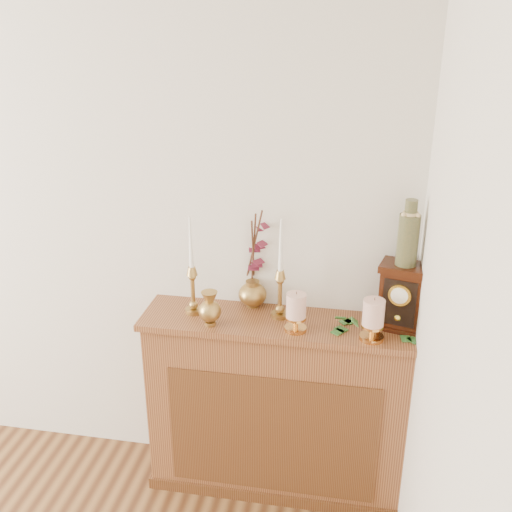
% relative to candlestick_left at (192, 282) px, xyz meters
% --- Properties ---
extents(console_shelf, '(1.24, 0.34, 0.93)m').
position_rel_candlestick_left_xyz_m(console_shelf, '(0.39, -0.00, -0.65)').
color(console_shelf, brown).
rests_on(console_shelf, ground).
extents(candlestick_left, '(0.08, 0.08, 0.47)m').
position_rel_candlestick_left_xyz_m(candlestick_left, '(0.00, 0.00, 0.00)').
color(candlestick_left, '#A88643').
rests_on(candlestick_left, console_shelf).
extents(candlestick_center, '(0.08, 0.08, 0.47)m').
position_rel_candlestick_left_xyz_m(candlestick_center, '(0.40, 0.03, 0.00)').
color(candlestick_center, '#A88643').
rests_on(candlestick_center, console_shelf).
extents(bud_vase, '(0.10, 0.10, 0.16)m').
position_rel_candlestick_left_xyz_m(bud_vase, '(0.10, -0.10, -0.07)').
color(bud_vase, '#A88643').
rests_on(bud_vase, console_shelf).
extents(ginger_jar, '(0.20, 0.21, 0.49)m').
position_rel_candlestick_left_xyz_m(ginger_jar, '(0.27, 0.14, 0.07)').
color(ginger_jar, '#A88643').
rests_on(ginger_jar, console_shelf).
extents(pillar_candle_left, '(0.10, 0.10, 0.19)m').
position_rel_candlestick_left_xyz_m(pillar_candle_left, '(0.48, -0.08, -0.05)').
color(pillar_candle_left, '#D8994B').
rests_on(pillar_candle_left, console_shelf).
extents(pillar_candle_right, '(0.10, 0.10, 0.20)m').
position_rel_candlestick_left_xyz_m(pillar_candle_right, '(0.81, -0.10, -0.05)').
color(pillar_candle_right, '#D8994B').
rests_on(pillar_candle_right, console_shelf).
extents(ivy_garland, '(0.46, 0.19, 0.08)m').
position_rel_candlestick_left_xyz_m(ivy_garland, '(0.81, -0.04, -0.14)').
color(ivy_garland, '#2B5F24').
rests_on(ivy_garland, console_shelf).
extents(mantel_clock, '(0.23, 0.18, 0.30)m').
position_rel_candlestick_left_xyz_m(mantel_clock, '(0.92, 0.03, -0.01)').
color(mantel_clock, '#36160A').
rests_on(mantel_clock, console_shelf).
extents(ceramic_vase, '(0.09, 0.09, 0.28)m').
position_rel_candlestick_left_xyz_m(ceramic_vase, '(0.92, 0.03, 0.27)').
color(ceramic_vase, '#183123').
rests_on(ceramic_vase, mantel_clock).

